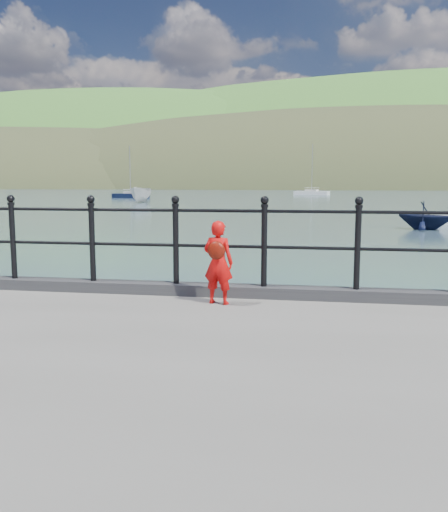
% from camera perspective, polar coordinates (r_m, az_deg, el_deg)
% --- Properties ---
extents(ground, '(600.00, 600.00, 0.00)m').
position_cam_1_polar(ground, '(7.76, -0.28, -11.20)').
color(ground, '#2D4251').
rests_on(ground, ground).
extents(kerb, '(60.00, 0.30, 0.15)m').
position_cam_1_polar(kerb, '(7.33, -0.48, -3.61)').
color(kerb, '#28282B').
rests_on(kerb, quay).
extents(railing, '(18.11, 0.11, 1.20)m').
position_cam_1_polar(railing, '(7.22, -0.49, 2.22)').
color(railing, black).
rests_on(railing, kerb).
extents(far_shore, '(830.00, 200.00, 156.00)m').
position_cam_1_polar(far_shore, '(250.67, 18.11, 1.74)').
color(far_shore, '#333A21').
rests_on(far_shore, ground).
extents(child, '(0.43, 0.35, 1.05)m').
position_cam_1_polar(child, '(6.77, -0.62, -0.62)').
color(child, red).
rests_on(child, quay).
extents(launch_white, '(1.95, 4.92, 1.88)m').
position_cam_1_polar(launch_white, '(65.43, -8.72, 6.39)').
color(launch_white, silver).
rests_on(launch_white, ground).
extents(launch_navy, '(3.62, 3.44, 1.49)m').
position_cam_1_polar(launch_navy, '(30.46, 20.47, 4.01)').
color(launch_navy, black).
rests_on(launch_navy, ground).
extents(sailboat_left, '(5.74, 2.62, 7.94)m').
position_cam_1_polar(sailboat_left, '(82.97, -9.80, 6.25)').
color(sailboat_left, black).
rests_on(sailboat_left, ground).
extents(sailboat_deep, '(6.78, 3.87, 9.56)m').
position_cam_1_polar(sailboat_deep, '(103.00, 9.20, 6.56)').
color(sailboat_deep, white).
rests_on(sailboat_deep, ground).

